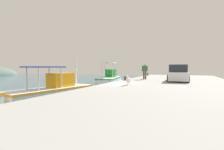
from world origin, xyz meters
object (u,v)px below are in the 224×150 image
at_px(mooring_bollard_third, 148,74).
at_px(mooring_bollard_second, 125,78).
at_px(parked_car, 178,74).
at_px(fisherman_standing, 145,70).
at_px(fishing_boat_third, 110,79).
at_px(pelican, 128,80).
at_px(fishing_boat_second, 53,90).

bearing_deg(mooring_bollard_third, mooring_bollard_second, 180.00).
bearing_deg(parked_car, fisherman_standing, 66.43).
distance_m(mooring_bollard_second, mooring_bollard_third, 11.04).
xyz_separation_m(fishing_boat_third, pelican, (-6.82, -4.51, 0.53)).
height_order(fishing_boat_third, mooring_bollard_second, fishing_boat_third).
bearing_deg(parked_car, fishing_boat_second, 136.32).
xyz_separation_m(fishing_boat_third, mooring_bollard_second, (-2.55, -2.80, 0.33)).
relative_size(fisherman_standing, parked_car, 0.42).
relative_size(fishing_boat_second, parked_car, 1.56).
height_order(fisherman_standing, parked_car, fisherman_standing).
bearing_deg(pelican, fishing_boat_third, 33.45).
relative_size(pelican, mooring_bollard_second, 2.41).
bearing_deg(pelican, fishing_boat_second, 122.15).
height_order(pelican, mooring_bollard_second, pelican).
bearing_deg(fishing_boat_third, fisherman_standing, -90.75).
bearing_deg(pelican, mooring_bollard_third, 6.36).
height_order(fishing_boat_third, pelican, fishing_boat_third).
xyz_separation_m(fishing_boat_second, pelican, (2.86, -4.55, 0.63)).
xyz_separation_m(parked_car, mooring_bollard_third, (10.06, 4.90, -0.50)).
distance_m(fishing_boat_second, pelican, 5.41).
bearing_deg(mooring_bollard_third, fisherman_standing, -170.54).
distance_m(parked_car, mooring_bollard_third, 11.20).
bearing_deg(pelican, fisherman_standing, 2.39).
bearing_deg(mooring_bollard_second, parked_car, -78.68).
height_order(fishing_boat_second, mooring_bollard_second, fishing_boat_second).
bearing_deg(fisherman_standing, pelican, -177.61).
bearing_deg(fishing_boat_third, mooring_bollard_second, -132.35).
bearing_deg(fishing_boat_third, fishing_boat_second, 179.76).
xyz_separation_m(fisherman_standing, mooring_bollard_second, (-2.50, 1.42, -0.78)).
height_order(fishing_boat_third, mooring_bollard_third, fishing_boat_third).
xyz_separation_m(fishing_boat_second, mooring_bollard_third, (18.16, -2.84, 0.45)).
bearing_deg(pelican, parked_car, -31.32).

